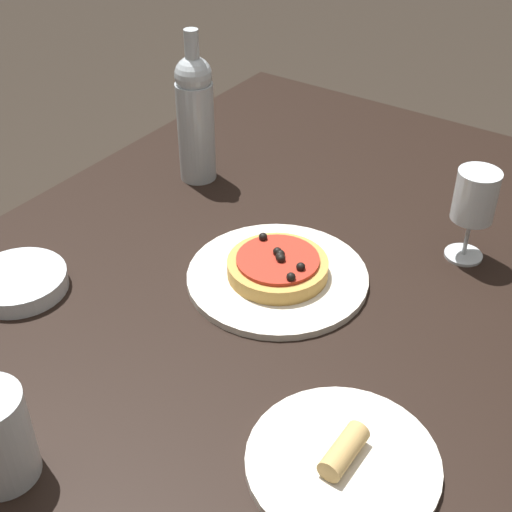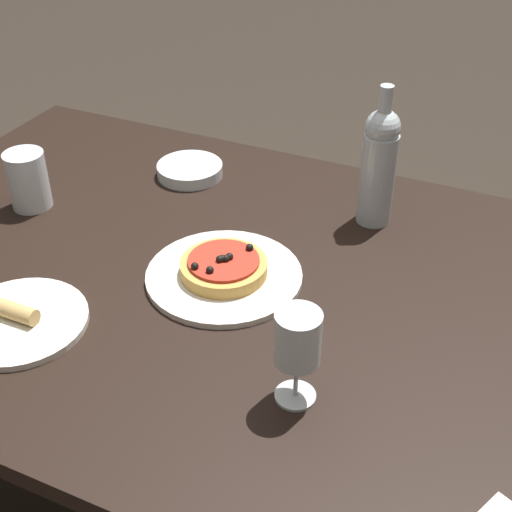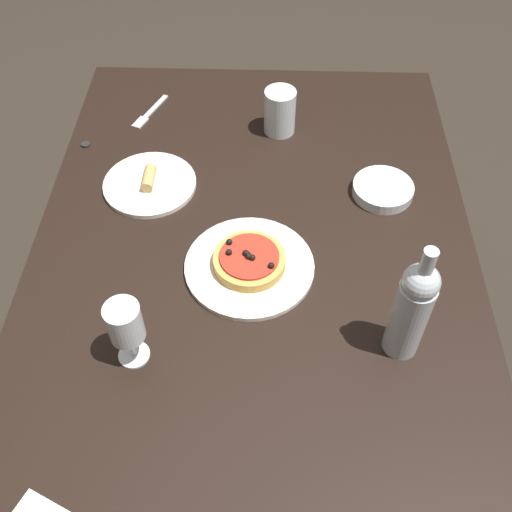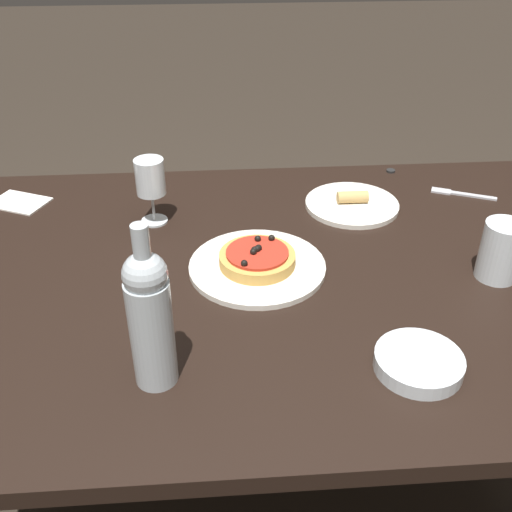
# 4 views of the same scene
# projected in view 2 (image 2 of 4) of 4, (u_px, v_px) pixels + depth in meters

# --- Properties ---
(ground_plane) EXTENTS (14.00, 14.00, 0.00)m
(ground_plane) POSITION_uv_depth(u_px,v_px,m) (220.00, 507.00, 1.72)
(ground_plane) COLOR #2D261E
(dining_table) EXTENTS (1.47, 1.01, 0.71)m
(dining_table) POSITION_uv_depth(u_px,v_px,m) (211.00, 303.00, 1.36)
(dining_table) COLOR black
(dining_table) RESTS_ON ground_plane
(dinner_plate) EXTENTS (0.29, 0.29, 0.01)m
(dinner_plate) POSITION_uv_depth(u_px,v_px,m) (224.00, 276.00, 1.29)
(dinner_plate) COLOR white
(dinner_plate) RESTS_ON dining_table
(pizza) EXTENTS (0.16, 0.16, 0.04)m
(pizza) POSITION_uv_depth(u_px,v_px,m) (224.00, 266.00, 1.28)
(pizza) COLOR gold
(pizza) RESTS_ON dinner_plate
(wine_glass) EXTENTS (0.07, 0.07, 0.16)m
(wine_glass) POSITION_uv_depth(u_px,v_px,m) (298.00, 341.00, 0.99)
(wine_glass) COLOR silver
(wine_glass) RESTS_ON dining_table
(wine_bottle) EXTENTS (0.07, 0.07, 0.29)m
(wine_bottle) POSITION_uv_depth(u_px,v_px,m) (379.00, 164.00, 1.39)
(wine_bottle) COLOR #B2BCC1
(wine_bottle) RESTS_ON dining_table
(water_cup) EXTENTS (0.08, 0.08, 0.12)m
(water_cup) POSITION_uv_depth(u_px,v_px,m) (28.00, 180.00, 1.47)
(water_cup) COLOR silver
(water_cup) RESTS_ON dining_table
(side_bowl) EXTENTS (0.15, 0.15, 0.03)m
(side_bowl) POSITION_uv_depth(u_px,v_px,m) (190.00, 170.00, 1.61)
(side_bowl) COLOR silver
(side_bowl) RESTS_ON dining_table
(side_plate) EXTENTS (0.23, 0.23, 0.04)m
(side_plate) POSITION_uv_depth(u_px,v_px,m) (19.00, 321.00, 1.19)
(side_plate) COLOR white
(side_plate) RESTS_ON dining_table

